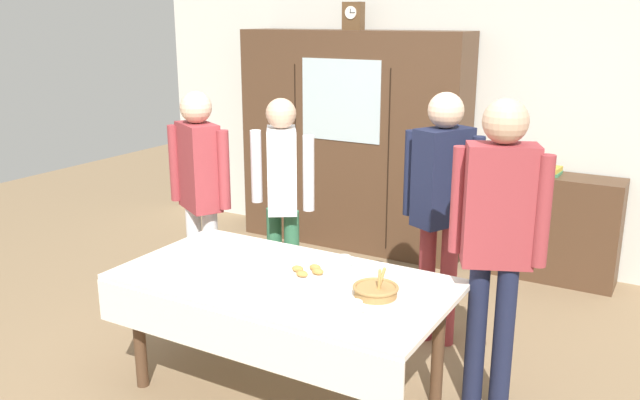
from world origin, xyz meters
name	(u,v)px	position (x,y,z in m)	size (l,w,h in m)	color
ground_plane	(304,378)	(0.00, 0.00, 0.00)	(12.00, 12.00, 0.00)	#846B4C
back_wall	(457,107)	(0.00, 2.65, 1.35)	(6.40, 0.10, 2.70)	silver
dining_table	(281,295)	(0.00, -0.24, 0.64)	(1.86, 0.98, 0.73)	#4C3321
wall_cabinet	(352,141)	(-0.90, 2.35, 1.00)	(2.16, 0.46, 2.01)	#4C3321
mantel_clock	(353,16)	(-0.90, 2.35, 2.13)	(0.18, 0.11, 0.24)	brown
bookshelf_low	(547,227)	(0.90, 2.41, 0.44)	(1.14, 0.35, 0.88)	#4C3321
book_stack	(552,171)	(0.90, 2.41, 0.91)	(0.14, 0.20, 0.06)	#3D754C
tea_cup_back_edge	(234,282)	(-0.16, -0.45, 0.75)	(0.13, 0.13, 0.06)	white
tea_cup_mid_left	(355,308)	(0.55, -0.42, 0.75)	(0.13, 0.13, 0.06)	white
tea_cup_far_right	(272,300)	(0.15, -0.54, 0.76)	(0.13, 0.13, 0.06)	white
tea_cup_center	(344,262)	(0.21, 0.12, 0.75)	(0.13, 0.13, 0.06)	silver
bread_basket	(376,290)	(0.55, -0.18, 0.76)	(0.24, 0.24, 0.16)	#9E7542
pastry_plate	(308,273)	(0.10, -0.11, 0.74)	(0.28, 0.28, 0.05)	white
spoon_mid_right	(326,304)	(0.38, -0.39, 0.73)	(0.12, 0.02, 0.01)	silver
spoon_mid_left	(220,268)	(-0.39, -0.27, 0.73)	(0.12, 0.02, 0.01)	silver
person_behind_table_right	(282,186)	(-0.63, 0.76, 0.96)	(0.52, 0.41, 1.58)	#33704C
person_by_cabinet	(498,227)	(1.04, 0.25, 1.06)	(0.52, 0.33, 1.74)	#191E38
person_near_right_end	(442,195)	(0.52, 0.86, 1.02)	(0.52, 0.41, 1.68)	#933338
person_behind_table_left	(200,183)	(-1.11, 0.43, 1.00)	(0.52, 0.35, 1.64)	silver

